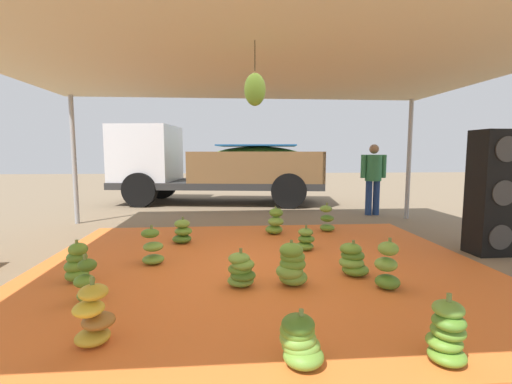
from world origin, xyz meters
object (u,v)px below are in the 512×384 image
banana_bunch_6 (327,219)px  speaker_stack (492,193)px  banana_bunch_2 (292,265)px  cargo_truck_main (211,165)px  banana_bunch_1 (275,222)px  banana_bunch_7 (305,240)px  banana_bunch_13 (93,317)px  banana_bunch_5 (87,282)px  banana_bunch_11 (182,232)px  banana_bunch_4 (77,263)px  banana_bunch_9 (241,271)px  worker_0 (373,174)px  banana_bunch_12 (300,340)px  banana_bunch_10 (387,267)px  banana_bunch_8 (353,260)px  banana_bunch_0 (152,248)px  banana_bunch_3 (447,334)px

banana_bunch_6 → speaker_stack: bearing=-39.8°
banana_bunch_2 → cargo_truck_main: 7.38m
banana_bunch_6 → banana_bunch_1: bearing=-171.4°
banana_bunch_7 → banana_bunch_13: (-2.32, -2.70, 0.07)m
banana_bunch_5 → banana_bunch_11: bearing=74.0°
banana_bunch_5 → banana_bunch_7: 3.26m
banana_bunch_4 → banana_bunch_9: (1.98, -0.33, -0.03)m
banana_bunch_1 → worker_0: 3.48m
banana_bunch_9 → banana_bunch_12: bearing=-76.7°
banana_bunch_10 → banana_bunch_9: bearing=173.4°
banana_bunch_6 → banana_bunch_11: 2.84m
banana_bunch_5 → banana_bunch_12: bearing=-32.5°
banana_bunch_7 → banana_bunch_8: size_ratio=0.85×
banana_bunch_2 → cargo_truck_main: (-1.28, 7.21, 0.95)m
banana_bunch_9 → banana_bunch_10: 1.68m
banana_bunch_5 → banana_bunch_8: banana_bunch_5 is taller
banana_bunch_5 → banana_bunch_6: banana_bunch_6 is taller
speaker_stack → banana_bunch_5: bearing=-165.8°
banana_bunch_2 → banana_bunch_5: (-2.22, -0.29, -0.03)m
banana_bunch_10 → banana_bunch_13: 3.07m
speaker_stack → banana_bunch_13: bearing=-155.9°
banana_bunch_5 → banana_bunch_13: banana_bunch_13 is taller
speaker_stack → banana_bunch_1: bearing=153.4°
banana_bunch_0 → speaker_stack: 5.14m
banana_bunch_9 → banana_bunch_10: bearing=-6.6°
worker_0 → banana_bunch_13: bearing=-128.9°
banana_bunch_4 → banana_bunch_2: bearing=-7.5°
banana_bunch_4 → banana_bunch_9: size_ratio=1.13×
banana_bunch_3 → banana_bunch_10: size_ratio=0.90×
banana_bunch_1 → banana_bunch_12: 4.25m
banana_bunch_0 → worker_0: 6.04m
banana_bunch_7 → cargo_truck_main: bearing=107.2°
banana_bunch_5 → banana_bunch_12: banana_bunch_5 is taller
banana_bunch_0 → worker_0: (4.70, 3.71, 0.80)m
banana_bunch_7 → banana_bunch_10: 1.79m
banana_bunch_6 → banana_bunch_8: size_ratio=1.20×
speaker_stack → banana_bunch_8: bearing=-161.9°
speaker_stack → banana_bunch_6: bearing=140.2°
banana_bunch_1 → banana_bunch_9: size_ratio=1.19×
banana_bunch_0 → banana_bunch_11: bearing=76.7°
banana_bunch_4 → banana_bunch_5: 0.73m
banana_bunch_10 → banana_bunch_11: (-2.61, 2.29, -0.06)m
banana_bunch_6 → banana_bunch_11: banana_bunch_6 is taller
banana_bunch_3 → banana_bunch_13: 2.74m
banana_bunch_12 → banana_bunch_13: (-1.61, 0.38, 0.06)m
banana_bunch_11 → banana_bunch_0: bearing=-103.3°
banana_bunch_9 → banana_bunch_3: bearing=-48.4°
banana_bunch_1 → banana_bunch_7: bearing=-73.8°
banana_bunch_5 → banana_bunch_9: size_ratio=1.12×
banana_bunch_6 → banana_bunch_7: bearing=-118.6°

